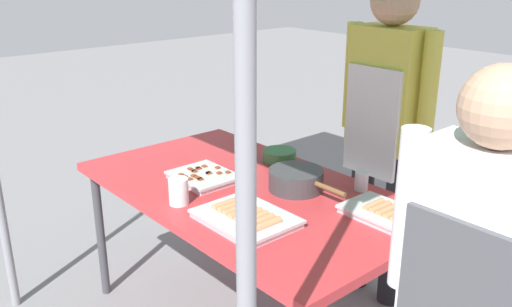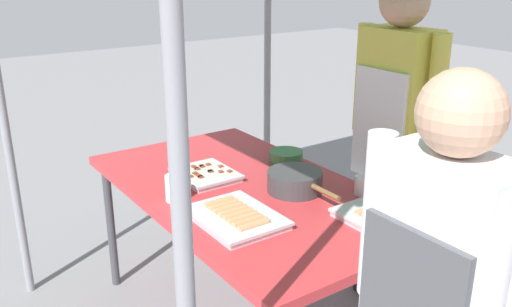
{
  "view_description": "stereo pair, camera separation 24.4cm",
  "coord_description": "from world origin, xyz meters",
  "views": [
    {
      "loc": [
        1.74,
        -1.46,
        1.72
      ],
      "look_at": [
        0.0,
        0.05,
        0.9
      ],
      "focal_mm": 38.54,
      "sensor_mm": 36.0,
      "label": 1
    },
    {
      "loc": [
        1.89,
        -1.26,
        1.72
      ],
      "look_at": [
        0.0,
        0.05,
        0.9
      ],
      "focal_mm": 38.54,
      "sensor_mm": 36.0,
      "label": 2
    }
  ],
  "objects": [
    {
      "name": "condiment_bowl",
      "position": [
        -0.16,
        0.35,
        0.78
      ],
      "size": [
        0.17,
        0.17,
        0.06
      ],
      "primitive_type": "cylinder",
      "color": "#33723F",
      "rests_on": "stall_table"
    },
    {
      "name": "drink_cup_near_edge",
      "position": [
        0.35,
        0.36,
        0.79
      ],
      "size": [
        0.06,
        0.06,
        0.09
      ],
      "primitive_type": "cylinder",
      "color": "white",
      "rests_on": "stall_table"
    },
    {
      "name": "tray_meat_skewers",
      "position": [
        -0.2,
        -0.1,
        0.77
      ],
      "size": [
        0.29,
        0.25,
        0.04
      ],
      "color": "silver",
      "rests_on": "stall_table"
    },
    {
      "name": "tray_pork_links",
      "position": [
        0.6,
        0.21,
        0.77
      ],
      "size": [
        0.35,
        0.22,
        0.05
      ],
      "color": "silver",
      "rests_on": "stall_table"
    },
    {
      "name": "drink_cup_by_wok",
      "position": [
        -0.05,
        -0.33,
        0.81
      ],
      "size": [
        0.08,
        0.08,
        0.11
      ],
      "primitive_type": "cylinder",
      "color": "white",
      "rests_on": "stall_table"
    },
    {
      "name": "cooking_wok",
      "position": [
        0.16,
        0.15,
        0.8
      ],
      "size": [
        0.4,
        0.24,
        0.09
      ],
      "color": "#38383A",
      "rests_on": "stall_table"
    },
    {
      "name": "vendor_woman",
      "position": [
        0.2,
        0.71,
        0.98
      ],
      "size": [
        0.52,
        0.23,
        1.65
      ],
      "rotation": [
        0.0,
        0.0,
        3.14
      ],
      "color": "black",
      "rests_on": "ground"
    },
    {
      "name": "tray_grilled_sausages",
      "position": [
        0.26,
        -0.23,
        0.77
      ],
      "size": [
        0.38,
        0.29,
        0.05
      ],
      "color": "silver",
      "rests_on": "stall_table"
    },
    {
      "name": "stall_table",
      "position": [
        0.0,
        0.0,
        0.7
      ],
      "size": [
        1.6,
        0.9,
        0.75
      ],
      "color": "#C63338",
      "rests_on": "ground"
    }
  ]
}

